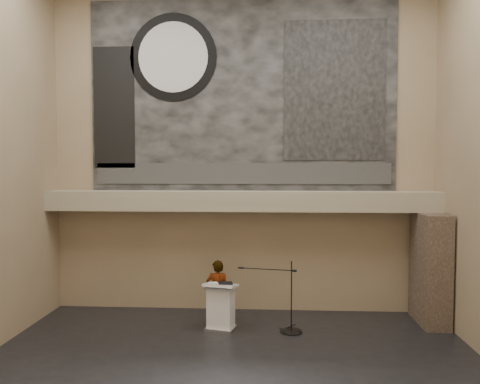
{
  "coord_description": "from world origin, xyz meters",
  "views": [
    {
      "loc": [
        0.68,
        -8.37,
        3.81
      ],
      "look_at": [
        0.0,
        3.2,
        3.2
      ],
      "focal_mm": 35.0,
      "sensor_mm": 36.0,
      "label": 1
    }
  ],
  "objects": [
    {
      "name": "banner_brick_print",
      "position": [
        -3.4,
        3.93,
        5.4
      ],
      "size": [
        1.1,
        0.02,
        3.2
      ],
      "primitive_type": "cube",
      "color": "black",
      "rests_on": "banner"
    },
    {
      "name": "banner_text_strip",
      "position": [
        0.0,
        3.93,
        3.65
      ],
      "size": [
        7.76,
        0.02,
        0.55
      ],
      "primitive_type": "cube",
      "color": "#2D2D2D",
      "rests_on": "banner"
    },
    {
      "name": "speaker_person",
      "position": [
        -0.53,
        2.85,
        0.78
      ],
      "size": [
        0.57,
        0.38,
        1.56
      ],
      "primitive_type": "imported",
      "rotation": [
        0.0,
        0.0,
        3.16
      ],
      "color": "silver",
      "rests_on": "floor"
    },
    {
      "name": "stone_pier",
      "position": [
        4.65,
        3.15,
        1.35
      ],
      "size": [
        0.6,
        1.4,
        2.7
      ],
      "primitive_type": "cube",
      "color": "#3F3026",
      "rests_on": "floor"
    },
    {
      "name": "banner_clock_face",
      "position": [
        -1.8,
        3.91,
        6.7
      ],
      "size": [
        1.84,
        0.02,
        1.84
      ],
      "primitive_type": "cylinder",
      "rotation": [
        1.57,
        0.0,
        0.0
      ],
      "color": "silver",
      "rests_on": "banner"
    },
    {
      "name": "papers",
      "position": [
        -0.58,
        2.36,
        1.1
      ],
      "size": [
        0.29,
        0.35,
        0.0
      ],
      "primitive_type": "cube",
      "rotation": [
        0.0,
        0.0,
        0.26
      ],
      "color": "silver",
      "rests_on": "lectern"
    },
    {
      "name": "floor",
      "position": [
        0.0,
        0.0,
        0.0
      ],
      "size": [
        10.0,
        10.0,
        0.0
      ],
      "primitive_type": "plane",
      "color": "black",
      "rests_on": "ground"
    },
    {
      "name": "banner_clock_rim",
      "position": [
        -1.8,
        3.93,
        6.7
      ],
      "size": [
        2.3,
        0.02,
        2.3
      ],
      "primitive_type": "cylinder",
      "rotation": [
        1.57,
        0.0,
        0.0
      ],
      "color": "black",
      "rests_on": "banner"
    },
    {
      "name": "banner_building_print",
      "position": [
        2.4,
        3.93,
        5.8
      ],
      "size": [
        2.6,
        0.02,
        3.6
      ],
      "primitive_type": "cube",
      "color": "black",
      "rests_on": "banner"
    },
    {
      "name": "binder",
      "position": [
        -0.29,
        2.32,
        1.12
      ],
      "size": [
        0.36,
        0.31,
        0.04
      ],
      "primitive_type": "cube",
      "rotation": [
        0.0,
        0.0,
        0.2
      ],
      "color": "black",
      "rests_on": "lectern"
    },
    {
      "name": "wall_front",
      "position": [
        0.0,
        -4.0,
        4.25
      ],
      "size": [
        10.0,
        0.02,
        8.5
      ],
      "primitive_type": "cube",
      "color": "#8A7958",
      "rests_on": "floor"
    },
    {
      "name": "banner",
      "position": [
        0.0,
        3.97,
        5.7
      ],
      "size": [
        8.0,
        0.05,
        5.0
      ],
      "primitive_type": "cube",
      "color": "black",
      "rests_on": "wall_back"
    },
    {
      "name": "soffit",
      "position": [
        0.0,
        3.6,
        2.95
      ],
      "size": [
        10.0,
        0.8,
        0.5
      ],
      "primitive_type": "cube",
      "color": "gray",
      "rests_on": "wall_back"
    },
    {
      "name": "mic_stand",
      "position": [
        1.2,
        2.33,
        0.25
      ],
      "size": [
        1.51,
        0.52,
        1.66
      ],
      "rotation": [
        0.0,
        0.0,
        -0.19
      ],
      "color": "black",
      "rests_on": "floor"
    },
    {
      "name": "sprinkler_right",
      "position": [
        1.9,
        3.55,
        2.67
      ],
      "size": [
        0.04,
        0.04,
        0.06
      ],
      "primitive_type": "cylinder",
      "color": "#B2893D",
      "rests_on": "soffit"
    },
    {
      "name": "lectern",
      "position": [
        -0.4,
        2.35,
        0.55
      ],
      "size": [
        0.84,
        0.69,
        1.14
      ],
      "rotation": [
        0.0,
        0.0,
        -0.25
      ],
      "color": "silver",
      "rests_on": "floor"
    },
    {
      "name": "sprinkler_left",
      "position": [
        -1.6,
        3.55,
        2.67
      ],
      "size": [
        0.04,
        0.04,
        0.06
      ],
      "primitive_type": "cylinder",
      "color": "#B2893D",
      "rests_on": "soffit"
    },
    {
      "name": "wall_back",
      "position": [
        0.0,
        4.0,
        4.25
      ],
      "size": [
        10.0,
        0.02,
        8.5
      ],
      "primitive_type": "cube",
      "color": "#8A7958",
      "rests_on": "floor"
    }
  ]
}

